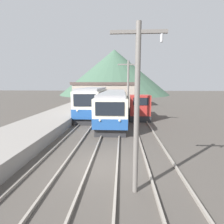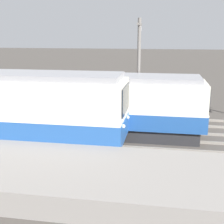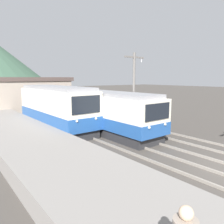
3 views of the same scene
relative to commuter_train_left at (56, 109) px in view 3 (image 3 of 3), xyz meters
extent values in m
cube|color=gray|center=(-3.65, -13.59, -1.32)|extent=(4.50, 54.00, 0.87)
cube|color=gray|center=(-0.72, -13.59, -1.68)|extent=(0.10, 60.00, 0.14)
cube|color=gray|center=(0.72, -13.59, -1.68)|extent=(0.10, 60.00, 0.14)
cube|color=#28282B|center=(0.00, 0.01, -1.40)|extent=(2.58, 9.61, 0.70)
cube|color=silver|center=(0.00, 0.01, 0.35)|extent=(2.80, 10.01, 2.80)
cube|color=#235199|center=(0.00, 0.01, -0.55)|extent=(2.84, 10.05, 1.01)
cube|color=black|center=(0.00, -5.03, 0.91)|extent=(2.24, 0.06, 1.23)
sphere|color=silver|center=(-0.77, -5.04, -0.16)|extent=(0.18, 0.18, 0.18)
sphere|color=silver|center=(0.77, -5.04, -0.16)|extent=(0.18, 0.18, 0.18)
cube|color=#939399|center=(0.00, 0.01, 1.89)|extent=(2.46, 9.61, 0.28)
cube|color=#28282B|center=(2.80, -1.44, -1.40)|extent=(2.58, 14.39, 0.70)
cube|color=silver|center=(2.80, -1.44, 0.15)|extent=(2.80, 14.99, 2.40)
cube|color=#235199|center=(2.80, -1.44, -0.62)|extent=(2.84, 15.03, 0.86)
cube|color=black|center=(2.80, -8.96, 0.63)|extent=(2.24, 0.06, 1.06)
sphere|color=silver|center=(2.03, -8.97, -0.28)|extent=(0.18, 0.18, 0.18)
sphere|color=silver|center=(3.57, -8.97, -0.28)|extent=(0.18, 0.18, 0.18)
cube|color=#939399|center=(2.80, -1.44, 1.49)|extent=(2.46, 14.39, 0.28)
cube|color=#28282B|center=(5.80, -0.04, -1.40)|extent=(2.40, 5.78, 0.70)
cube|color=#B22D28|center=(5.80, -2.00, 0.10)|extent=(2.28, 1.85, 2.30)
cube|color=black|center=(5.80, -2.95, 0.61)|extent=(1.68, 0.04, 0.83)
cube|color=#B22D28|center=(5.80, 0.89, -0.35)|extent=(1.92, 3.83, 1.40)
cylinder|color=black|center=(5.80, 0.89, 0.60)|extent=(0.16, 0.16, 0.50)
cylinder|color=slate|center=(4.30, -5.23, 1.46)|extent=(0.20, 0.20, 6.42)
cube|color=slate|center=(4.30, -5.23, 4.32)|extent=(2.00, 0.12, 0.12)
cylinder|color=#B2B2B7|center=(5.10, -5.23, 4.12)|extent=(0.10, 0.10, 0.30)
sphere|color=beige|center=(-5.20, -16.17, 0.78)|extent=(0.22, 0.22, 0.22)
cube|color=#AD9E8E|center=(0.56, 12.41, 0.28)|extent=(12.00, 6.00, 4.06)
cube|color=#51423D|center=(0.56, 12.41, 2.56)|extent=(12.60, 6.30, 0.50)
camera|label=1|loc=(3.75, -22.16, 2.54)|focal=28.00mm
camera|label=2|loc=(-13.83, -6.79, 3.83)|focal=50.00mm
camera|label=3|loc=(-7.86, -17.78, 2.74)|focal=35.00mm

